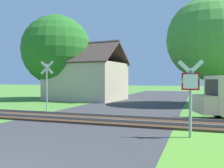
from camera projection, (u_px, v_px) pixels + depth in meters
rail_track at (96, 119)px, 12.48m from camera, size 60.00×2.60×0.22m
stop_sign_near at (190, 91)px, 8.68m from camera, size 0.88×0.15×2.72m
crossing_sign_far at (47, 82)px, 16.15m from camera, size 0.87×0.20×3.25m
house at (86, 80)px, 25.23m from camera, size 8.04×6.59×5.81m
tree_left at (57, 50)px, 25.67m from camera, size 7.11×7.11×8.64m
tree_right at (208, 39)px, 20.09m from camera, size 6.62×6.62×8.62m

